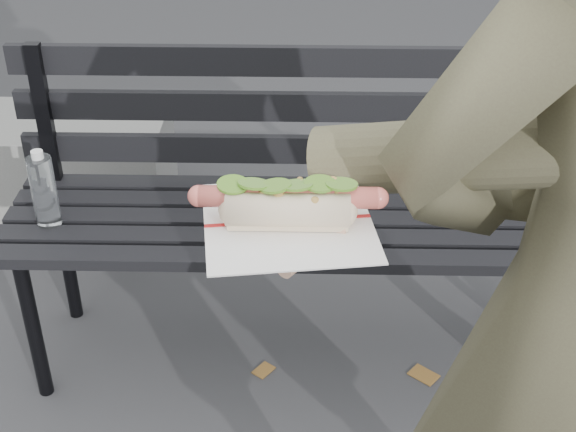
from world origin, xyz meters
name	(u,v)px	position (x,y,z in m)	size (l,w,h in m)	color
park_bench	(283,189)	(-0.12, 1.01, 0.52)	(1.50, 0.44, 0.88)	black
concrete_block	(3,170)	(-1.16, 1.68, 0.20)	(1.20, 0.40, 0.40)	slate
held_hotdog	(462,168)	(0.12, -0.02, 1.15)	(0.64, 0.30, 0.20)	#4C4633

